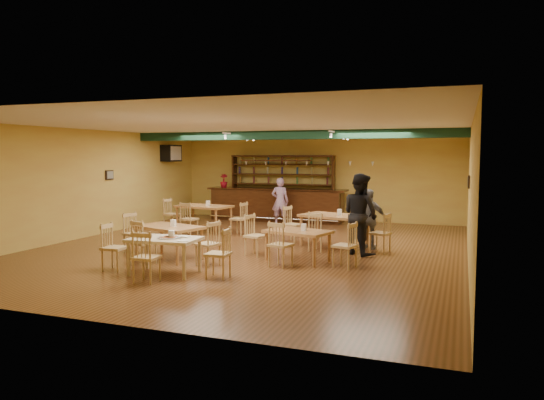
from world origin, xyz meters
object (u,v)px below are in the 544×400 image
at_px(dining_table_a, 204,218).
at_px(dining_table_b, 334,231).
at_px(dining_table_c, 169,242).
at_px(patron_right_a, 360,214).
at_px(near_table, 165,256).
at_px(patron_bar, 280,201).
at_px(bar_counter, 276,205).
at_px(dining_table_d, 298,246).

bearing_deg(dining_table_a, dining_table_b, -6.78).
relative_size(dining_table_c, patron_right_a, 0.78).
relative_size(dining_table_c, near_table, 1.12).
relative_size(dining_table_a, patron_right_a, 0.84).
xyz_separation_m(dining_table_a, dining_table_b, (4.26, -1.17, 0.01)).
bearing_deg(patron_bar, patron_right_a, 118.65).
relative_size(bar_counter, dining_table_b, 3.06).
height_order(bar_counter, dining_table_b, bar_counter).
height_order(dining_table_b, dining_table_c, dining_table_b).
bearing_deg(dining_table_c, patron_right_a, 43.67).
bearing_deg(near_table, dining_table_d, 41.04).
xyz_separation_m(near_table, patron_right_a, (3.16, 3.27, 0.58)).
distance_m(bar_counter, dining_table_b, 5.25).
bearing_deg(dining_table_c, patron_bar, 102.79).
xyz_separation_m(bar_counter, patron_bar, (0.43, -0.83, 0.21)).
bearing_deg(dining_table_d, near_table, -120.68).
bearing_deg(dining_table_b, dining_table_c, -121.42).
height_order(dining_table_a, near_table, dining_table_a).
relative_size(dining_table_b, dining_table_d, 1.19).
bearing_deg(patron_right_a, near_table, 83.76).
bearing_deg(near_table, dining_table_b, 56.18).
distance_m(dining_table_a, patron_bar, 2.81).
height_order(dining_table_b, patron_right_a, patron_right_a).
xyz_separation_m(dining_table_d, patron_right_a, (1.11, 1.24, 0.60)).
distance_m(dining_table_b, patron_bar, 4.35).
height_order(dining_table_a, patron_bar, patron_bar).
relative_size(dining_table_d, near_table, 1.03).
bearing_deg(dining_table_a, patron_bar, 63.01).
height_order(dining_table_c, patron_bar, patron_bar).
height_order(dining_table_a, dining_table_d, dining_table_a).
xyz_separation_m(dining_table_b, patron_bar, (-2.64, 3.43, 0.37)).
distance_m(dining_table_d, patron_right_a, 1.77).
xyz_separation_m(dining_table_c, near_table, (0.70, -1.30, -0.02)).
bearing_deg(patron_right_a, dining_table_c, 64.76).
bearing_deg(dining_table_c, dining_table_b, 58.79).
height_order(near_table, patron_bar, patron_bar).
height_order(dining_table_c, near_table, dining_table_c).
xyz_separation_m(bar_counter, dining_table_c, (0.01, -7.02, -0.20)).
relative_size(dining_table_c, dining_table_d, 1.09).
distance_m(dining_table_b, patron_right_a, 1.25).
relative_size(dining_table_a, dining_table_b, 0.98).
height_order(dining_table_c, dining_table_d, dining_table_c).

